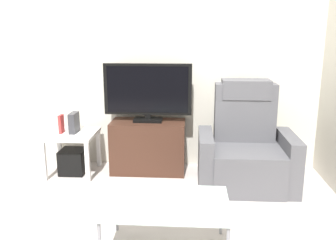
{
  "coord_description": "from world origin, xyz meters",
  "views": [
    {
      "loc": [
        0.4,
        -3.1,
        1.59
      ],
      "look_at": [
        0.16,
        0.5,
        0.7
      ],
      "focal_mm": 39.13,
      "sensor_mm": 36.0,
      "label": 1
    }
  ],
  "objects": [
    {
      "name": "tv_stand",
      "position": [
        -0.09,
        0.86,
        0.3
      ],
      "size": [
        0.83,
        0.41,
        0.59
      ],
      "color": "#3D2319",
      "rests_on": "ground"
    },
    {
      "name": "wall_back",
      "position": [
        0.0,
        1.13,
        1.3
      ],
      "size": [
        6.4,
        0.06,
        2.6
      ],
      "primitive_type": "cube",
      "color": "beige",
      "rests_on": "ground"
    },
    {
      "name": "television",
      "position": [
        -0.09,
        0.88,
        0.93
      ],
      "size": [
        0.97,
        0.2,
        0.65
      ],
      "color": "black",
      "rests_on": "tv_stand"
    },
    {
      "name": "coffee_table",
      "position": [
        0.23,
        -0.71,
        0.37
      ],
      "size": [
        0.9,
        0.6,
        0.4
      ],
      "color": "#B2C6C1",
      "rests_on": "ground"
    },
    {
      "name": "game_console",
      "position": [
        -0.9,
        0.76,
        0.59
      ],
      "size": [
        0.07,
        0.2,
        0.22
      ],
      "primitive_type": "cube",
      "color": "#333338",
      "rests_on": "side_table"
    },
    {
      "name": "subwoofer_box",
      "position": [
        -0.93,
        0.75,
        0.14
      ],
      "size": [
        0.28,
        0.28,
        0.28
      ],
      "primitive_type": "cube",
      "color": "black",
      "rests_on": "ground"
    },
    {
      "name": "book_upright",
      "position": [
        -1.03,
        0.73,
        0.58
      ],
      "size": [
        0.03,
        0.11,
        0.2
      ],
      "primitive_type": "cube",
      "color": "red",
      "rests_on": "side_table"
    },
    {
      "name": "recliner_armchair",
      "position": [
        0.97,
        0.58,
        0.37
      ],
      "size": [
        0.98,
        0.78,
        1.08
      ],
      "rotation": [
        0.0,
        0.0,
        -0.0
      ],
      "color": "#515156",
      "rests_on": "ground"
    },
    {
      "name": "cell_phone",
      "position": [
        0.08,
        -0.65,
        0.4
      ],
      "size": [
        0.14,
        0.16,
        0.01
      ],
      "primitive_type": "cube",
      "rotation": [
        0.0,
        0.0,
        0.54
      ],
      "color": "#B7B7BC",
      "rests_on": "coffee_table"
    },
    {
      "name": "ground_plane",
      "position": [
        0.0,
        0.0,
        0.0
      ],
      "size": [
        6.4,
        6.4,
        0.0
      ],
      "primitive_type": "plane",
      "color": "#BCB2AD"
    },
    {
      "name": "side_table",
      "position": [
        -0.93,
        0.75,
        0.4
      ],
      "size": [
        0.54,
        0.54,
        0.48
      ],
      "color": "white",
      "rests_on": "ground"
    }
  ]
}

